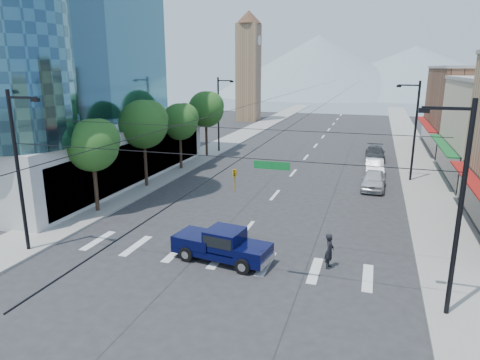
# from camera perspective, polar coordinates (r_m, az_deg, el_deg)

# --- Properties ---
(ground) EXTENTS (160.00, 160.00, 0.00)m
(ground) POSITION_cam_1_polar(r_m,az_deg,el_deg) (22.50, -3.57, -11.87)
(ground) COLOR #28282B
(ground) RESTS_ON ground
(sidewalk_left) EXTENTS (4.00, 120.00, 0.15)m
(sidewalk_left) POSITION_cam_1_polar(r_m,az_deg,el_deg) (62.64, -0.67, 5.56)
(sidewalk_left) COLOR gray
(sidewalk_left) RESTS_ON ground
(sidewalk_right) EXTENTS (4.00, 120.00, 0.15)m
(sidewalk_right) POSITION_cam_1_polar(r_m,az_deg,el_deg) (59.75, 21.81, 4.05)
(sidewalk_right) COLOR gray
(sidewalk_right) RESTS_ON ground
(clock_tower) EXTENTS (4.80, 4.80, 20.40)m
(clock_tower) POSITION_cam_1_polar(r_m,az_deg,el_deg) (84.18, 1.14, 15.13)
(clock_tower) COLOR #8C6B4C
(clock_tower) RESTS_ON ground
(mountain_left) EXTENTS (80.00, 80.00, 22.00)m
(mountain_left) POSITION_cam_1_polar(r_m,az_deg,el_deg) (170.21, 10.37, 14.82)
(mountain_left) COLOR gray
(mountain_left) RESTS_ON ground
(mountain_right) EXTENTS (90.00, 90.00, 18.00)m
(mountain_right) POSITION_cam_1_polar(r_m,az_deg,el_deg) (179.18, 22.25, 13.34)
(mountain_right) COLOR gray
(mountain_right) RESTS_ON ground
(tree_near) EXTENTS (3.65, 3.64, 6.71)m
(tree_near) POSITION_cam_1_polar(r_m,az_deg,el_deg) (31.34, -18.83, 4.63)
(tree_near) COLOR black
(tree_near) RESTS_ON ground
(tree_midnear) EXTENTS (4.09, 4.09, 7.52)m
(tree_midnear) POSITION_cam_1_polar(r_m,az_deg,el_deg) (37.05, -12.53, 7.46)
(tree_midnear) COLOR black
(tree_midnear) RESTS_ON ground
(tree_midfar) EXTENTS (3.65, 3.64, 6.71)m
(tree_midfar) POSITION_cam_1_polar(r_m,az_deg,el_deg) (43.28, -7.85, 7.87)
(tree_midfar) COLOR black
(tree_midfar) RESTS_ON ground
(tree_far) EXTENTS (4.09, 4.09, 7.52)m
(tree_far) POSITION_cam_1_polar(r_m,az_deg,el_deg) (49.60, -4.39, 9.52)
(tree_far) COLOR black
(tree_far) RESTS_ON ground
(signal_rig) EXTENTS (21.80, 0.20, 9.00)m
(signal_rig) POSITION_cam_1_polar(r_m,az_deg,el_deg) (19.88, -4.29, -1.14)
(signal_rig) COLOR black
(signal_rig) RESTS_ON ground
(lamp_pole_nw) EXTENTS (2.00, 0.25, 9.00)m
(lamp_pole_nw) POSITION_cam_1_polar(r_m,az_deg,el_deg) (52.21, -2.76, 9.09)
(lamp_pole_nw) COLOR black
(lamp_pole_nw) RESTS_ON ground
(lamp_pole_ne) EXTENTS (2.00, 0.25, 9.00)m
(lamp_pole_ne) POSITION_cam_1_polar(r_m,az_deg,el_deg) (41.18, 22.17, 6.51)
(lamp_pole_ne) COLOR black
(lamp_pole_ne) RESTS_ON ground
(pickup_truck) EXTENTS (5.59, 2.69, 1.82)m
(pickup_truck) POSITION_cam_1_polar(r_m,az_deg,el_deg) (23.10, -2.49, -8.53)
(pickup_truck) COLOR #070934
(pickup_truck) RESTS_ON ground
(pedestrian) EXTENTS (0.52, 0.73, 1.87)m
(pedestrian) POSITION_cam_1_polar(r_m,az_deg,el_deg) (22.78, 11.83, -9.24)
(pedestrian) COLOR black
(pedestrian) RESTS_ON ground
(parked_car_near) EXTENTS (2.10, 4.79, 1.61)m
(parked_car_near) POSITION_cam_1_polar(r_m,az_deg,el_deg) (38.17, 17.38, 0.00)
(parked_car_near) COLOR silver
(parked_car_near) RESTS_ON ground
(parked_car_mid) EXTENTS (1.86, 4.79, 1.55)m
(parked_car_mid) POSITION_cam_1_polar(r_m,az_deg,el_deg) (43.18, 17.46, 1.63)
(parked_car_mid) COLOR silver
(parked_car_mid) RESTS_ON ground
(parked_car_far) EXTENTS (2.20, 5.21, 1.50)m
(parked_car_far) POSITION_cam_1_polar(r_m,az_deg,el_deg) (50.61, 17.56, 3.44)
(parked_car_far) COLOR #343437
(parked_car_far) RESTS_ON ground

